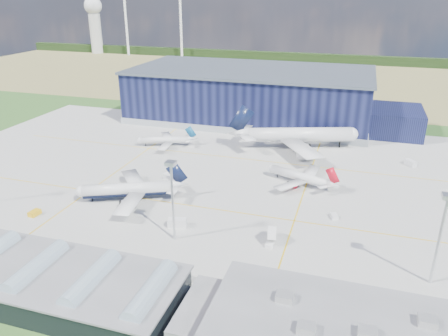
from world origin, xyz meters
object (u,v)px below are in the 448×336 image
hangar (256,97)px  gse_tug_a (35,213)px  gse_cart_a (334,216)px  light_mast_east (442,225)px  car_b (219,290)px  airliner_regional (164,137)px  gse_van_c (177,223)px  car_a (114,268)px  airliner_widebody (300,127)px  airliner_red (299,172)px  airstair (272,236)px  gse_van_a (170,177)px  airliner_navy (127,183)px  light_mast_center (172,188)px  gse_van_b (411,163)px  gse_cart_b (300,147)px

hangar → gse_tug_a: 131.30m
gse_tug_a → gse_cart_a: bearing=22.4°
light_mast_east → car_b: 51.90m
airliner_regional → gse_van_c: 71.70m
airliner_regional → car_a: (26.58, -88.00, -3.63)m
hangar → airliner_widebody: (28.85, -39.89, -2.33)m
light_mast_east → airliner_red: (-37.75, 47.06, -10.82)m
car_b → car_a: bearing=77.6°
light_mast_east → airliner_regional: size_ratio=0.87×
airliner_widebody → airliner_regional: (-56.60, -14.92, -4.98)m
gse_tug_a → gse_van_c: size_ratio=0.68×
airstair → airliner_widebody: bearing=82.2°
gse_van_a → car_b: 65.41m
airliner_navy → car_b: size_ratio=10.86×
airliner_red → airliner_navy: bearing=51.1°
airliner_regional → car_b: size_ratio=7.82×
airliner_navy → airliner_red: (51.34, 29.06, -1.37)m
light_mast_center → airstair: bearing=14.0°
light_mast_east → gse_van_c: size_ratio=4.31×
airliner_navy → airliner_widebody: bearing=-149.1°
gse_tug_a → gse_van_c: 44.68m
airstair → gse_cart_a: bearing=40.2°
light_mast_east → gse_van_a: light_mast_east is taller
airliner_navy → gse_tug_a: 28.98m
hangar → airliner_navy: size_ratio=3.95×
gse_tug_a → airstair: bearing=11.3°
airliner_red → gse_cart_a: airliner_red is taller
airliner_widebody → car_a: (-30.02, -102.92, -8.61)m
airliner_regional → gse_van_a: airliner_regional is taller
light_mast_center → gse_cart_a: size_ratio=8.07×
airliner_widebody → gse_van_c: airliner_widebody is taller
airliner_widebody → gse_van_b: bearing=-28.4°
airliner_regional → gse_van_b: size_ratio=5.45×
airliner_widebody → car_b: size_ratio=16.85×
hangar → car_a: size_ratio=36.61×
gse_van_a → gse_cart_a: 59.70m
airliner_navy → airliner_regional: bearing=-103.0°
light_mast_center → gse_cart_b: light_mast_center is taller
gse_van_b → gse_van_c: 98.33m
airliner_navy → gse_cart_b: size_ratio=12.92×
gse_cart_b → airliner_navy: bearing=156.6°
gse_van_b → gse_van_a: bearing=170.3°
gse_cart_b → airstair: size_ratio=0.51×
gse_cart_a → gse_cart_b: size_ratio=1.00×
airliner_red → gse_tug_a: size_ratio=7.80×
gse_cart_a → car_b: size_ratio=0.84×
light_mast_east → gse_cart_b: light_mast_east is taller
car_a → gse_van_b: bearing=-60.3°
gse_cart_b → gse_van_c: 82.02m
airliner_red → airliner_regional: airliner_red is taller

